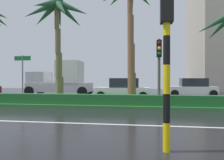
{
  "coord_description": "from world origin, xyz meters",
  "views": [
    {
      "loc": [
        5.93,
        -5.69,
        1.67
      ],
      "look_at": [
        3.27,
        12.18,
        1.56
      ],
      "focal_mm": 34.23,
      "sensor_mm": 36.0,
      "label": 1
    }
  ],
  "objects_px": {
    "palm_tree_centre_left": "(57,18)",
    "traffic_signal_foreground": "(167,32)",
    "street_name_sign": "(23,72)",
    "palm_tree_centre": "(130,4)",
    "box_truck_lead": "(61,80)",
    "car_in_traffic_third": "(192,88)",
    "car_in_traffic_second": "(123,89)",
    "traffic_signal_median_right": "(159,60)"
  },
  "relations": [
    {
      "from": "palm_tree_centre_left",
      "to": "traffic_signal_foreground",
      "type": "xyz_separation_m",
      "value": [
        6.28,
        -8.61,
        -3.02
      ]
    },
    {
      "from": "street_name_sign",
      "to": "palm_tree_centre",
      "type": "bearing_deg",
      "value": 13.36
    },
    {
      "from": "box_truck_lead",
      "to": "car_in_traffic_third",
      "type": "xyz_separation_m",
      "value": [
        12.86,
        0.06,
        -0.72
      ]
    },
    {
      "from": "palm_tree_centre",
      "to": "traffic_signal_foreground",
      "type": "height_order",
      "value": "palm_tree_centre"
    },
    {
      "from": "palm_tree_centre_left",
      "to": "car_in_traffic_second",
      "type": "bearing_deg",
      "value": 42.6
    },
    {
      "from": "palm_tree_centre_left",
      "to": "street_name_sign",
      "type": "height_order",
      "value": "palm_tree_centre_left"
    },
    {
      "from": "palm_tree_centre",
      "to": "box_truck_lead",
      "type": "xyz_separation_m",
      "value": [
        -7.5,
        6.57,
        -5.06
      ]
    },
    {
      "from": "car_in_traffic_second",
      "to": "car_in_traffic_third",
      "type": "relative_size",
      "value": 1.0
    },
    {
      "from": "palm_tree_centre_left",
      "to": "traffic_signal_median_right",
      "type": "height_order",
      "value": "palm_tree_centre_left"
    },
    {
      "from": "street_name_sign",
      "to": "car_in_traffic_second",
      "type": "height_order",
      "value": "street_name_sign"
    },
    {
      "from": "traffic_signal_median_right",
      "to": "traffic_signal_foreground",
      "type": "distance_m",
      "value": 7.35
    },
    {
      "from": "car_in_traffic_third",
      "to": "traffic_signal_median_right",
      "type": "bearing_deg",
      "value": 66.73
    },
    {
      "from": "traffic_signal_foreground",
      "to": "car_in_traffic_second",
      "type": "xyz_separation_m",
      "value": [
        -2.17,
        12.39,
        -1.91
      ]
    },
    {
      "from": "box_truck_lead",
      "to": "car_in_traffic_third",
      "type": "relative_size",
      "value": 1.49
    },
    {
      "from": "palm_tree_centre",
      "to": "car_in_traffic_second",
      "type": "xyz_separation_m",
      "value": [
        -0.77,
        3.28,
        -5.78
      ]
    },
    {
      "from": "traffic_signal_median_right",
      "to": "car_in_traffic_second",
      "type": "height_order",
      "value": "traffic_signal_median_right"
    },
    {
      "from": "palm_tree_centre",
      "to": "car_in_traffic_second",
      "type": "relative_size",
      "value": 1.9
    },
    {
      "from": "traffic_signal_median_right",
      "to": "car_in_traffic_third",
      "type": "height_order",
      "value": "traffic_signal_median_right"
    },
    {
      "from": "palm_tree_centre",
      "to": "street_name_sign",
      "type": "bearing_deg",
      "value": -166.64
    },
    {
      "from": "traffic_signal_median_right",
      "to": "box_truck_lead",
      "type": "bearing_deg",
      "value": 137.95
    },
    {
      "from": "palm_tree_centre",
      "to": "car_in_traffic_third",
      "type": "height_order",
      "value": "palm_tree_centre"
    },
    {
      "from": "street_name_sign",
      "to": "car_in_traffic_second",
      "type": "bearing_deg",
      "value": 39.34
    },
    {
      "from": "palm_tree_centre",
      "to": "traffic_signal_foreground",
      "type": "distance_m",
      "value": 10.0
    },
    {
      "from": "palm_tree_centre_left",
      "to": "box_truck_lead",
      "type": "distance_m",
      "value": 8.63
    },
    {
      "from": "palm_tree_centre_left",
      "to": "car_in_traffic_third",
      "type": "bearing_deg",
      "value": 34.86
    },
    {
      "from": "traffic_signal_foreground",
      "to": "box_truck_lead",
      "type": "relative_size",
      "value": 0.62
    },
    {
      "from": "traffic_signal_median_right",
      "to": "box_truck_lead",
      "type": "xyz_separation_m",
      "value": [
        -9.24,
        8.34,
        -1.21
      ]
    },
    {
      "from": "street_name_sign",
      "to": "palm_tree_centre_left",
      "type": "bearing_deg",
      "value": 30.8
    },
    {
      "from": "palm_tree_centre_left",
      "to": "street_name_sign",
      "type": "relative_size",
      "value": 2.36
    },
    {
      "from": "car_in_traffic_third",
      "to": "box_truck_lead",
      "type": "bearing_deg",
      "value": 0.26
    },
    {
      "from": "palm_tree_centre_left",
      "to": "traffic_signal_foreground",
      "type": "relative_size",
      "value": 1.78
    },
    {
      "from": "traffic_signal_median_right",
      "to": "car_in_traffic_second",
      "type": "bearing_deg",
      "value": 116.49
    },
    {
      "from": "traffic_signal_foreground",
      "to": "box_truck_lead",
      "type": "distance_m",
      "value": 18.07
    },
    {
      "from": "palm_tree_centre",
      "to": "box_truck_lead",
      "type": "relative_size",
      "value": 1.28
    },
    {
      "from": "traffic_signal_median_right",
      "to": "box_truck_lead",
      "type": "distance_m",
      "value": 12.51
    },
    {
      "from": "traffic_signal_median_right",
      "to": "box_truck_lead",
      "type": "relative_size",
      "value": 0.59
    },
    {
      "from": "palm_tree_centre_left",
      "to": "box_truck_lead",
      "type": "relative_size",
      "value": 1.11
    },
    {
      "from": "traffic_signal_median_right",
      "to": "traffic_signal_foreground",
      "type": "xyz_separation_m",
      "value": [
        -0.34,
        -7.34,
        -0.02
      ]
    },
    {
      "from": "car_in_traffic_second",
      "to": "palm_tree_centre",
      "type": "bearing_deg",
      "value": 103.26
    },
    {
      "from": "car_in_traffic_second",
      "to": "traffic_signal_median_right",
      "type": "bearing_deg",
      "value": 116.49
    },
    {
      "from": "traffic_signal_median_right",
      "to": "car_in_traffic_second",
      "type": "relative_size",
      "value": 0.88
    },
    {
      "from": "street_name_sign",
      "to": "traffic_signal_foreground",
      "type": "xyz_separation_m",
      "value": [
        8.12,
        -7.51,
        0.65
      ]
    }
  ]
}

